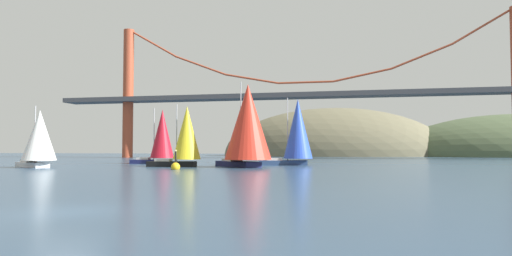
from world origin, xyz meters
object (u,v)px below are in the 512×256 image
sailboat_scarlet_sail (247,123)px  sailboat_blue_spinnaker (297,131)px  sailboat_yellow_sail (185,135)px  channel_buoy (176,166)px  sailboat_crimson_sail (161,136)px  sailboat_white_mainsail (39,137)px

sailboat_scarlet_sail → sailboat_blue_spinnaker: (5.52, 9.39, -0.69)m
sailboat_scarlet_sail → sailboat_yellow_sail: 8.97m
sailboat_blue_spinnaker → channel_buoy: sailboat_blue_spinnaker is taller
sailboat_crimson_sail → sailboat_white_mainsail: (-9.56, -17.45, -0.64)m
channel_buoy → sailboat_crimson_sail: bearing=118.8°
sailboat_scarlet_sail → sailboat_white_mainsail: sailboat_scarlet_sail is taller
sailboat_white_mainsail → sailboat_yellow_sail: 19.17m
sailboat_scarlet_sail → sailboat_white_mainsail: 27.68m
sailboat_white_mainsail → sailboat_yellow_sail: bearing=20.5°
sailboat_blue_spinnaker → sailboat_scarlet_sail: bearing=-120.5°
sailboat_white_mainsail → sailboat_yellow_sail: (17.96, 6.71, 0.34)m
sailboat_scarlet_sail → sailboat_white_mainsail: (-26.80, -6.68, -1.87)m
sailboat_crimson_sail → channel_buoy: (10.09, -18.33, -4.29)m
sailboat_blue_spinnaker → sailboat_yellow_sail: bearing=-146.9°
sailboat_crimson_sail → sailboat_white_mainsail: size_ratio=1.12×
sailboat_blue_spinnaker → channel_buoy: bearing=-126.8°
sailboat_white_mainsail → sailboat_crimson_sail: bearing=61.3°
sailboat_yellow_sail → sailboat_white_mainsail: bearing=-159.5°
sailboat_white_mainsail → sailboat_blue_spinnaker: size_ratio=0.81×
sailboat_scarlet_sail → channel_buoy: 11.78m
sailboat_blue_spinnaker → channel_buoy: size_ratio=3.89×
sailboat_scarlet_sail → sailboat_yellow_sail: bearing=179.8°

